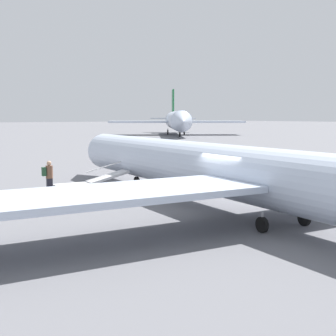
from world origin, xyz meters
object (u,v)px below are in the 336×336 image
Objects in this scene: passenger at (49,175)px; airplane_far_center at (177,120)px; boarding_stairs at (80,186)px; airplane_main at (250,175)px.

airplane_far_center is at bearing 54.32° from passenger.
airplane_main is at bearing -68.53° from boarding_stairs.
airplane_far_center reaches higher than passenger.
boarding_stairs is at bearing -9.36° from passenger.
boarding_stairs is 1.70m from passenger.
airplane_main is 0.95× the size of airplane_far_center.
airplane_main is at bearing -61.43° from passenger.
airplane_main is 10.92m from passenger.
airplane_main is 19.20× the size of passenger.
passenger is at bearing 170.64° from boarding_stairs.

